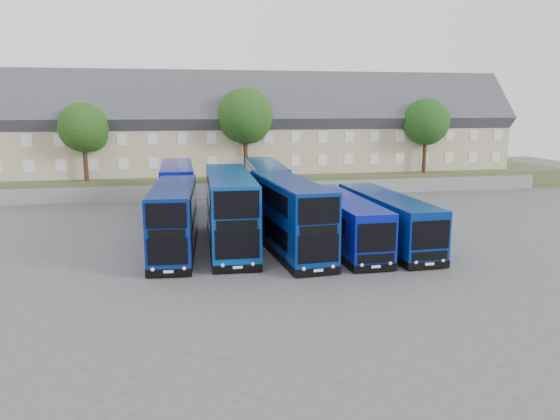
{
  "coord_description": "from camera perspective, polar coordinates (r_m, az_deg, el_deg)",
  "views": [
    {
      "loc": [
        -5.71,
        -31.45,
        9.31
      ],
      "look_at": [
        1.59,
        5.02,
        2.2
      ],
      "focal_mm": 35.0,
      "sensor_mm": 36.0,
      "label": 1
    }
  ],
  "objects": [
    {
      "name": "dd_front_left",
      "position": [
        35.44,
        -10.99,
        -1.05
      ],
      "size": [
        3.38,
        11.13,
        4.36
      ],
      "rotation": [
        0.0,
        0.0,
        -0.08
      ],
      "color": "navy",
      "rests_on": "ground"
    },
    {
      "name": "dd_front_mid",
      "position": [
        36.33,
        -5.25,
        -0.16
      ],
      "size": [
        3.36,
        12.47,
        4.92
      ],
      "rotation": [
        0.0,
        0.0,
        -0.04
      ],
      "color": "#083B99",
      "rests_on": "ground"
    },
    {
      "name": "tree_west",
      "position": [
        57.17,
        -19.69,
        7.93
      ],
      "size": [
        4.8,
        4.8,
        7.65
      ],
      "color": "#382314",
      "rests_on": "earth_bank"
    },
    {
      "name": "dd_front_right",
      "position": [
        35.16,
        0.96,
        -0.72
      ],
      "size": [
        3.47,
        11.8,
        4.63
      ],
      "rotation": [
        0.0,
        0.0,
        0.07
      ],
      "color": "navy",
      "rests_on": "ground"
    },
    {
      "name": "earth_bank",
      "position": [
        66.22,
        -6.29,
        3.55
      ],
      "size": [
        80.0,
        20.0,
        2.0
      ],
      "primitive_type": "cube",
      "color": "#49502D",
      "rests_on": "ground"
    },
    {
      "name": "coach_east_b",
      "position": [
        37.63,
        11.01,
        -1.1
      ],
      "size": [
        2.97,
        12.51,
        3.4
      ],
      "rotation": [
        0.0,
        0.0,
        0.03
      ],
      "color": "navy",
      "rests_on": "ground"
    },
    {
      "name": "dd_rear_left",
      "position": [
        46.66,
        -10.66,
        1.88
      ],
      "size": [
        2.79,
        11.34,
        4.49
      ],
      "rotation": [
        0.0,
        0.0,
        -0.02
      ],
      "color": "#081197",
      "rests_on": "ground"
    },
    {
      "name": "tree_east",
      "position": [
        63.06,
        15.08,
        8.71
      ],
      "size": [
        5.12,
        5.12,
        8.16
      ],
      "color": "#382314",
      "rests_on": "earth_bank"
    },
    {
      "name": "tree_far",
      "position": [
        72.02,
        16.95,
        9.1
      ],
      "size": [
        5.44,
        5.44,
        8.67
      ],
      "color": "#382314",
      "rests_on": "earth_bank"
    },
    {
      "name": "coach_east_a",
      "position": [
        36.6,
        6.54,
        -1.33
      ],
      "size": [
        2.67,
        12.3,
        3.36
      ],
      "rotation": [
        0.0,
        0.0,
        0.01
      ],
      "color": "#08139B",
      "rests_on": "ground"
    },
    {
      "name": "tree_mid",
      "position": [
        57.6,
        -3.52,
        9.56
      ],
      "size": [
        5.76,
        5.76,
        9.18
      ],
      "color": "#382314",
      "rests_on": "earth_bank"
    },
    {
      "name": "terrace_row",
      "position": [
        62.12,
        -3.28,
        8.3
      ],
      "size": [
        60.0,
        10.4,
        11.2
      ],
      "color": "tan",
      "rests_on": "earth_bank"
    },
    {
      "name": "dd_rear_right",
      "position": [
        46.74,
        -1.47,
        2.11
      ],
      "size": [
        3.27,
        11.55,
        4.54
      ],
      "rotation": [
        0.0,
        0.0,
        -0.06
      ],
      "color": "navy",
      "rests_on": "ground"
    },
    {
      "name": "ground",
      "position": [
        33.29,
        -0.99,
        -5.42
      ],
      "size": [
        120.0,
        120.0,
        0.0
      ],
      "primitive_type": "plane",
      "color": "#4D4D52",
      "rests_on": "ground"
    },
    {
      "name": "retaining_wall",
      "position": [
        56.39,
        -5.38,
        2.04
      ],
      "size": [
        70.0,
        0.4,
        1.5
      ],
      "primitive_type": "cube",
      "color": "slate",
      "rests_on": "ground"
    }
  ]
}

